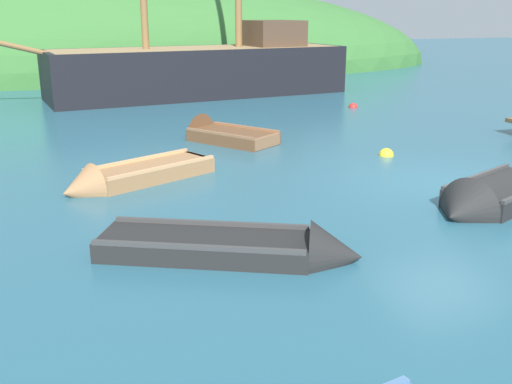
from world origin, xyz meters
name	(u,v)px	position (x,y,z in m)	size (l,w,h in m)	color
ground_plane	(448,184)	(0.00, 0.00, 0.00)	(120.00, 120.00, 0.00)	#285B70
shore_hill	(60,70)	(-7.47, 29.05, 0.00)	(50.61, 19.62, 11.44)	#387033
sailing_ship	(202,76)	(-1.71, 15.12, 0.81)	(15.43, 5.34, 13.55)	black
rowboat_portside	(248,251)	(-5.17, -2.32, 0.09)	(3.96, 2.62, 1.02)	black
rowboat_outer_right	(489,201)	(-0.19, -1.49, 0.11)	(3.45, 2.39, 1.16)	black
rowboat_near_dock	(218,136)	(-3.47, 5.88, 0.10)	(2.70, 3.14, 1.19)	brown
rowboat_outer_left	(130,179)	(-6.38, 2.18, 0.11)	(3.53, 2.41, 0.98)	#9E7047
buoy_red	(353,108)	(2.92, 9.98, 0.00)	(0.35, 0.35, 0.35)	red
buoy_yellow	(386,156)	(0.09, 2.70, 0.00)	(0.38, 0.38, 0.38)	yellow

